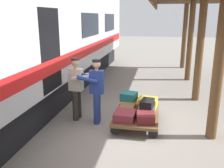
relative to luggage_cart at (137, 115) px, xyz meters
name	(u,v)px	position (x,y,z in m)	size (l,w,h in m)	color
ground_plane	(130,130)	(0.12, 0.41, -0.25)	(60.00, 60.00, 0.00)	gray
luggage_cart	(137,115)	(0.00, 0.00, 0.00)	(1.13, 1.70, 0.30)	brown
suitcase_maroon_trunk	(146,117)	(-0.25, 0.47, 0.15)	(0.42, 0.50, 0.21)	maroon
suitcase_yellow_case	(148,103)	(-0.25, -0.47, 0.19)	(0.50, 0.48, 0.28)	gold
suitcase_orange_carryall	(129,104)	(0.25, -0.47, 0.14)	(0.51, 0.53, 0.18)	#CC6B23
suitcase_brown_leather	(127,109)	(0.25, 0.00, 0.15)	(0.37, 0.61, 0.20)	brown
suitcase_slate_roller	(147,111)	(-0.25, 0.00, 0.14)	(0.43, 0.59, 0.19)	#4C515B
suitcase_burgundy_valise	(125,116)	(0.25, 0.47, 0.15)	(0.49, 0.55, 0.21)	maroon
suitcase_teal_softside	(129,97)	(0.27, -0.48, 0.34)	(0.40, 0.41, 0.23)	#1E666B
suitcase_black_hardshell	(147,104)	(-0.26, 0.00, 0.34)	(0.30, 0.47, 0.20)	black
porter_in_overalls	(96,89)	(1.07, 0.06, 0.67)	(0.69, 0.47, 1.70)	navy
porter_by_door	(77,87)	(1.63, -0.07, 0.67)	(0.69, 0.47, 1.70)	#332D28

